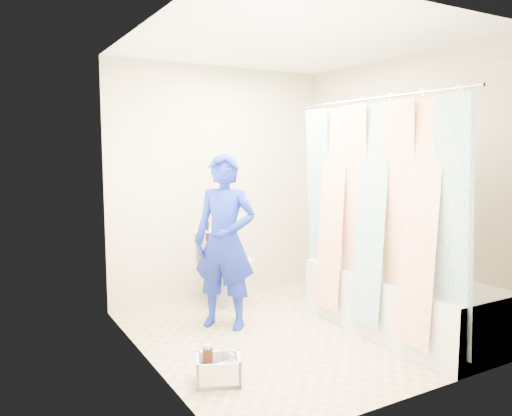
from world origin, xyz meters
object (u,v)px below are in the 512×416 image
bathtub (399,301)px  cleaning_caddy (220,371)px  toilet (224,266)px  plumber (225,241)px

bathtub → cleaning_caddy: 1.76m
toilet → cleaning_caddy: toilet is taller
plumber → cleaning_caddy: bearing=-71.7°
plumber → toilet: bearing=111.3°
bathtub → cleaning_caddy: bearing=-176.9°
toilet → plumber: bearing=-120.3°
bathtub → toilet: (-0.92, 1.51, 0.11)m
bathtub → plumber: size_ratio=1.15×
bathtub → plumber: (-1.23, 0.86, 0.49)m
toilet → cleaning_caddy: (-0.82, -1.60, -0.29)m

